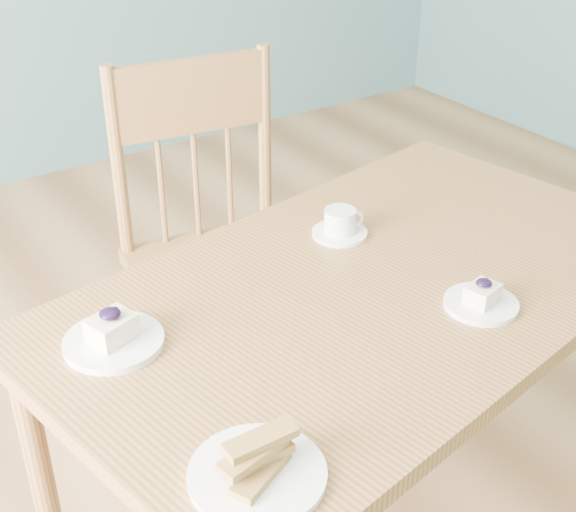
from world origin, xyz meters
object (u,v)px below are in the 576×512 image
(dining_table, at_px, (368,310))
(dining_chair, at_px, (219,251))
(biscotti_plate, at_px, (257,467))
(cheesecake_plate_near, at_px, (482,300))
(coffee_cup, at_px, (340,224))
(cheesecake_plate_far, at_px, (113,336))

(dining_table, relative_size, dining_chair, 1.45)
(dining_table, distance_m, biscotti_plate, 0.58)
(cheesecake_plate_near, height_order, coffee_cup, coffee_cup)
(coffee_cup, distance_m, biscotti_plate, 0.75)
(cheesecake_plate_near, xyz_separation_m, coffee_cup, (-0.05, 0.38, 0.01))
(cheesecake_plate_near, distance_m, biscotti_plate, 0.61)
(dining_table, bearing_deg, cheesecake_plate_far, 160.13)
(dining_chair, xyz_separation_m, cheesecake_plate_far, (-0.49, -0.51, 0.23))
(dining_table, xyz_separation_m, dining_chair, (-0.02, 0.60, -0.14))
(coffee_cup, relative_size, biscotti_plate, 0.61)
(cheesecake_plate_near, bearing_deg, cheesecake_plate_far, 156.12)
(dining_chair, distance_m, coffee_cup, 0.48)
(dining_table, height_order, cheesecake_plate_near, cheesecake_plate_near)
(dining_chair, relative_size, coffee_cup, 8.13)
(cheesecake_plate_near, distance_m, coffee_cup, 0.38)
(dining_chair, height_order, cheesecake_plate_near, dining_chair)
(dining_chair, distance_m, cheesecake_plate_near, 0.83)
(coffee_cup, bearing_deg, biscotti_plate, -116.57)
(dining_table, bearing_deg, biscotti_plate, -155.65)
(biscotti_plate, bearing_deg, cheesecake_plate_far, 95.88)
(dining_table, bearing_deg, cheesecake_plate_near, -68.30)
(dining_table, height_order, dining_chair, dining_chair)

